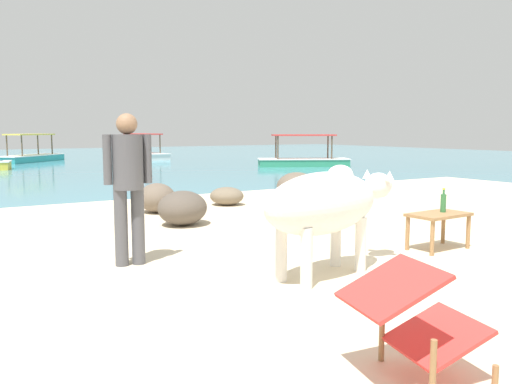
{
  "coord_description": "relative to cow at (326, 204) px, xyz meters",
  "views": [
    {
      "loc": [
        -4.6,
        -3.79,
        1.49
      ],
      "look_at": [
        -0.4,
        3.0,
        0.55
      ],
      "focal_mm": 37.23,
      "sensor_mm": 36.0,
      "label": 1
    }
  ],
  "objects": [
    {
      "name": "sand_beach",
      "position": [
        1.28,
        -0.25,
        -0.74
      ],
      "size": [
        18.0,
        14.0,
        0.04
      ],
      "primitive_type": "cube",
      "color": "beige",
      "rests_on": "ground"
    },
    {
      "name": "deck_chair_near",
      "position": [
        -0.97,
        -2.0,
        -0.34
      ],
      "size": [
        0.87,
        0.71,
        0.68
      ],
      "rotation": [
        0.0,
        0.0,
        6.04
      ],
      "color": "olive",
      "rests_on": "sand_beach"
    },
    {
      "name": "boat_green",
      "position": [
        9.6,
        13.22,
        -0.47
      ],
      "size": [
        3.79,
        2.73,
        1.29
      ],
      "rotation": [
        0.0,
        0.0,
        2.66
      ],
      "color": "#338E66",
      "rests_on": "water_surface"
    },
    {
      "name": "boat_white",
      "position": [
        5.97,
        21.89,
        -0.47
      ],
      "size": [
        1.59,
        3.79,
        1.29
      ],
      "rotation": [
        0.0,
        0.0,
        1.69
      ],
      "color": "white",
      "rests_on": "water_surface"
    },
    {
      "name": "boat_teal",
      "position": [
        0.71,
        22.32,
        -0.47
      ],
      "size": [
        3.43,
        3.39,
        1.29
      ],
      "rotation": [
        0.0,
        0.0,
        0.77
      ],
      "color": "teal",
      "rests_on": "water_surface"
    },
    {
      "name": "bottle",
      "position": [
        2.01,
        0.21,
        -0.16
      ],
      "size": [
        0.07,
        0.07,
        0.3
      ],
      "color": "#2D6B38",
      "rests_on": "low_bench_table"
    },
    {
      "name": "shore_rock_small",
      "position": [
        3.04,
        4.66,
        -0.43
      ],
      "size": [
        1.17,
        1.17,
        0.59
      ],
      "primitive_type": "ellipsoid",
      "rotation": [
        0.0,
        0.0,
        0.87
      ],
      "color": "#6B5B4C",
      "rests_on": "sand_beach"
    },
    {
      "name": "person_standing",
      "position": [
        -1.53,
        1.43,
        0.22
      ],
      "size": [
        0.51,
        0.32,
        1.62
      ],
      "rotation": [
        0.0,
        0.0,
        1.46
      ],
      "color": "#4C4C51",
      "rests_on": "sand_beach"
    },
    {
      "name": "water_surface",
      "position": [
        1.28,
        21.75,
        -0.76
      ],
      "size": [
        60.0,
        36.0,
        0.03
      ],
      "primitive_type": "cube",
      "color": "teal",
      "rests_on": "ground"
    },
    {
      "name": "shore_rock_medium",
      "position": [
        1.55,
        4.91,
        -0.55
      ],
      "size": [
        0.89,
        0.88,
        0.35
      ],
      "primitive_type": "ellipsoid",
      "rotation": [
        0.0,
        0.0,
        2.44
      ],
      "color": "#756651",
      "rests_on": "sand_beach"
    },
    {
      "name": "cow",
      "position": [
        0.0,
        0.0,
        0.0
      ],
      "size": [
        1.97,
        0.89,
        1.1
      ],
      "rotation": [
        0.0,
        0.0,
        0.21
      ],
      "color": "silver",
      "rests_on": "sand_beach"
    },
    {
      "name": "shore_rock_flat",
      "position": [
        -0.06,
        3.35,
        -0.46
      ],
      "size": [
        1.09,
        1.08,
        0.53
      ],
      "primitive_type": "ellipsoid",
      "rotation": [
        0.0,
        0.0,
        0.7
      ],
      "color": "brown",
      "rests_on": "sand_beach"
    },
    {
      "name": "shore_rock_large",
      "position": [
        0.07,
        4.74,
        -0.47
      ],
      "size": [
        0.8,
        0.89,
        0.52
      ],
      "primitive_type": "ellipsoid",
      "rotation": [
        0.0,
        0.0,
        1.34
      ],
      "color": "#6B5B4C",
      "rests_on": "sand_beach"
    },
    {
      "name": "low_bench_table",
      "position": [
        1.9,
        0.19,
        -0.35
      ],
      "size": [
        0.78,
        0.47,
        0.45
      ],
      "rotation": [
        0.0,
        0.0,
        0.04
      ],
      "color": "olive",
      "rests_on": "sand_beach"
    }
  ]
}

